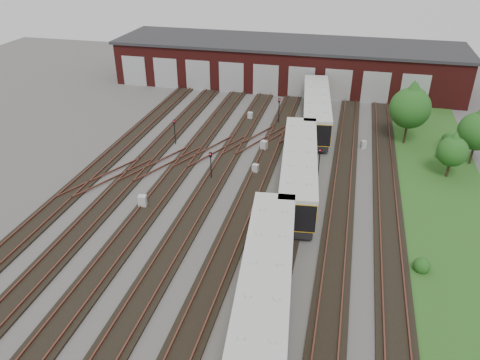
# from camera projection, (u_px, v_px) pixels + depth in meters

# --- Properties ---
(ground) EXTENTS (120.00, 120.00, 0.00)m
(ground) POSITION_uv_depth(u_px,v_px,m) (210.00, 230.00, 37.49)
(ground) COLOR #4C4947
(ground) RESTS_ON ground
(track_network) EXTENTS (30.40, 70.00, 0.33)m
(track_network) POSITION_uv_depth(u_px,v_px,m) (210.00, 225.00, 37.98)
(track_network) COLOR black
(track_network) RESTS_ON ground
(maintenance_shed) EXTENTS (51.00, 12.50, 6.35)m
(maintenance_shed) POSITION_uv_depth(u_px,v_px,m) (286.00, 63.00, 69.97)
(maintenance_shed) COLOR #4D1513
(maintenance_shed) RESTS_ON ground
(grass_verge) EXTENTS (8.00, 55.00, 0.05)m
(grass_verge) POSITION_uv_depth(u_px,v_px,m) (444.00, 197.00, 42.08)
(grass_verge) COLOR #23521B
(grass_verge) RESTS_ON ground
(metro_train) EXTENTS (4.80, 48.99, 3.46)m
(metro_train) POSITION_uv_depth(u_px,v_px,m) (299.00, 169.00, 42.33)
(metro_train) COLOR black
(metro_train) RESTS_ON ground
(signal_mast_0) EXTENTS (0.25, 0.24, 2.85)m
(signal_mast_0) POSITION_uv_depth(u_px,v_px,m) (211.00, 162.00, 44.08)
(signal_mast_0) COLOR black
(signal_mast_0) RESTS_ON ground
(signal_mast_1) EXTENTS (0.27, 0.26, 2.87)m
(signal_mast_1) POSITION_uv_depth(u_px,v_px,m) (174.00, 129.00, 51.24)
(signal_mast_1) COLOR black
(signal_mast_1) RESTS_ON ground
(signal_mast_2) EXTENTS (0.28, 0.27, 3.24)m
(signal_mast_2) POSITION_uv_depth(u_px,v_px,m) (279.00, 108.00, 56.40)
(signal_mast_2) COLOR black
(signal_mast_2) RESTS_ON ground
(signal_mast_3) EXTENTS (0.24, 0.23, 2.93)m
(signal_mast_3) POSITION_uv_depth(u_px,v_px,m) (319.00, 159.00, 44.64)
(signal_mast_3) COLOR black
(signal_mast_3) RESTS_ON ground
(relay_cabinet_0) EXTENTS (0.77, 0.67, 1.14)m
(relay_cabinet_0) POSITION_uv_depth(u_px,v_px,m) (143.00, 202.00, 40.28)
(relay_cabinet_0) COLOR #B0B3B5
(relay_cabinet_0) RESTS_ON ground
(relay_cabinet_1) EXTENTS (0.63, 0.55, 0.95)m
(relay_cabinet_1) POSITION_uv_depth(u_px,v_px,m) (250.00, 116.00, 58.40)
(relay_cabinet_1) COLOR #B0B3B5
(relay_cabinet_1) RESTS_ON ground
(relay_cabinet_2) EXTENTS (0.81, 0.74, 1.10)m
(relay_cabinet_2) POSITION_uv_depth(u_px,v_px,m) (264.00, 146.00, 50.42)
(relay_cabinet_2) COLOR #B0B3B5
(relay_cabinet_2) RESTS_ON ground
(relay_cabinet_3) EXTENTS (0.68, 0.61, 0.97)m
(relay_cabinet_3) POSITION_uv_depth(u_px,v_px,m) (255.00, 169.00, 45.82)
(relay_cabinet_3) COLOR #B0B3B5
(relay_cabinet_3) RESTS_ON ground
(relay_cabinet_4) EXTENTS (0.65, 0.61, 0.86)m
(relay_cabinet_4) POSITION_uv_depth(u_px,v_px,m) (363.00, 145.00, 50.95)
(relay_cabinet_4) COLOR #B0B3B5
(relay_cabinet_4) RESTS_ON ground
(tree_0) EXTENTS (4.38, 4.38, 7.26)m
(tree_0) POSITION_uv_depth(u_px,v_px,m) (411.00, 103.00, 50.06)
(tree_0) COLOR #2F2415
(tree_0) RESTS_ON ground
(tree_1) EXTENTS (3.23, 3.23, 5.36)m
(tree_1) POSITION_uv_depth(u_px,v_px,m) (415.00, 98.00, 55.43)
(tree_1) COLOR #2F2415
(tree_1) RESTS_ON ground
(tree_2) EXTENTS (3.84, 3.84, 6.36)m
(tree_2) POSITION_uv_depth(u_px,v_px,m) (479.00, 127.00, 45.85)
(tree_2) COLOR #2F2415
(tree_2) RESTS_ON ground
(tree_3) EXTENTS (2.89, 2.89, 4.79)m
(tree_3) POSITION_uv_depth(u_px,v_px,m) (453.00, 148.00, 43.91)
(tree_3) COLOR #2F2415
(tree_3) RESTS_ON ground
(bush_0) EXTENTS (1.19, 1.19, 1.19)m
(bush_0) POSITION_uv_depth(u_px,v_px,m) (422.00, 264.00, 32.89)
(bush_0) COLOR #1C4E16
(bush_0) RESTS_ON ground
(bush_1) EXTENTS (1.40, 1.40, 1.40)m
(bush_1) POSITION_uv_depth(u_px,v_px,m) (444.00, 152.00, 48.59)
(bush_1) COLOR #1C4E16
(bush_1) RESTS_ON ground
(bush_2) EXTENTS (1.56, 1.56, 1.56)m
(bush_2) POSITION_uv_depth(u_px,v_px,m) (449.00, 137.00, 51.78)
(bush_2) COLOR #1C4E16
(bush_2) RESTS_ON ground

